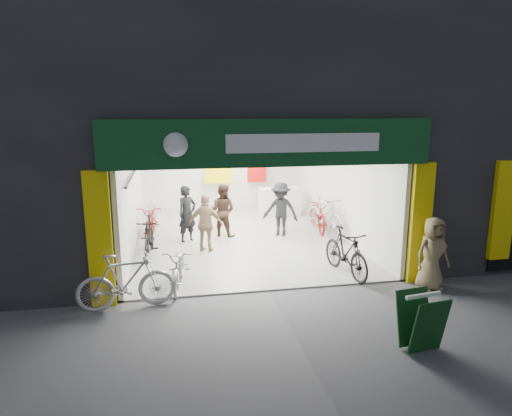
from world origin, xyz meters
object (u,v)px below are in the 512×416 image
object	(u,v)px
parked_bike	(126,281)
sandwich_board	(421,320)
pedestrian_near	(432,254)
bike_left_front	(180,267)
bike_right_front	(346,252)

from	to	relation	value
parked_bike	sandwich_board	xyz separation A→B (m)	(4.59, -2.40, -0.05)
parked_bike	pedestrian_near	size ratio (longest dim) A/B	1.18
bike_left_front	pedestrian_near	world-z (taller)	pedestrian_near
sandwich_board	bike_right_front	bearing A→B (deg)	80.62
pedestrian_near	sandwich_board	distance (m)	2.68
bike_left_front	sandwich_board	size ratio (longest dim) A/B	1.89
pedestrian_near	sandwich_board	xyz separation A→B (m)	(-1.51, -2.19, -0.28)
bike_right_front	parked_bike	distance (m)	4.76
parked_bike	bike_left_front	bearing A→B (deg)	-54.85
bike_left_front	bike_right_front	distance (m)	3.68
parked_bike	pedestrian_near	bearing A→B (deg)	-98.80
bike_right_front	pedestrian_near	size ratio (longest dim) A/B	1.17
sandwich_board	pedestrian_near	bearing A→B (deg)	47.59
bike_right_front	sandwich_board	world-z (taller)	bike_right_front
bike_left_front	pedestrian_near	distance (m)	5.23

